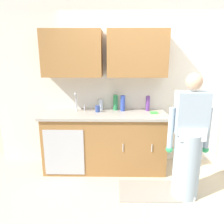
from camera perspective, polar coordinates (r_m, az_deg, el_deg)
ground_plane at (r=3.14m, az=8.26°, el=-20.65°), size 9.00×9.00×0.00m
kitchen_wall_with_uppers at (r=3.56m, az=4.89°, el=9.19°), size 4.80×0.44×2.70m
counter_cabinet at (r=3.52m, az=-1.98°, el=-8.11°), size 1.90×0.62×0.90m
countertop at (r=3.37m, az=-1.99°, el=-0.68°), size 1.96×0.66×0.04m
sink at (r=3.42m, az=-9.17°, el=-0.52°), size 0.50×0.36×0.35m
person_at_sink at (r=2.91m, az=19.66°, el=-8.79°), size 0.55×0.34×1.62m
floor_mat at (r=3.19m, az=9.58°, el=-19.99°), size 0.80×0.50×0.01m
bottle_dish_liquid at (r=3.57m, az=-3.01°, el=1.99°), size 0.08×0.08×0.18m
bottle_water_tall at (r=3.55m, az=0.95°, el=2.56°), size 0.08×0.08×0.25m
bottle_water_short at (r=3.49m, az=2.90°, el=2.37°), size 0.08×0.08×0.26m
bottle_cleaner_spray at (r=3.55m, az=9.54°, el=2.28°), size 0.06×0.06×0.24m
cup_by_sink at (r=3.44m, az=-3.86°, el=0.87°), size 0.08×0.08×0.10m
sponge at (r=3.40m, az=11.13°, el=-0.18°), size 0.11×0.07×0.03m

